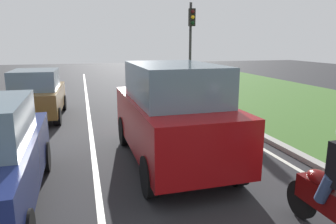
# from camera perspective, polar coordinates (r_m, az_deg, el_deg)

# --- Properties ---
(ground_plane) EXTENTS (60.00, 60.00, 0.00)m
(ground_plane) POSITION_cam_1_polar(r_m,az_deg,el_deg) (12.34, -10.90, -0.46)
(ground_plane) COLOR #262628
(lane_line_center) EXTENTS (0.12, 32.00, 0.01)m
(lane_line_center) POSITION_cam_1_polar(r_m,az_deg,el_deg) (12.31, -14.15, -0.63)
(lane_line_center) COLOR silver
(lane_line_center) RESTS_ON ground
(lane_line_right_edge) EXTENTS (0.12, 32.00, 0.01)m
(lane_line_right_edge) POSITION_cam_1_polar(r_m,az_deg,el_deg) (13.09, 5.00, 0.49)
(lane_line_right_edge) COLOR silver
(lane_line_right_edge) RESTS_ON ground
(grass_verge_right) EXTENTS (9.00, 48.00, 0.06)m
(grass_verge_right) POSITION_cam_1_polar(r_m,az_deg,el_deg) (15.46, 22.31, 1.57)
(grass_verge_right) COLOR #3D6628
(grass_verge_right) RESTS_ON ground
(curb_right) EXTENTS (0.24, 48.00, 0.12)m
(curb_right) POSITION_cam_1_polar(r_m,az_deg,el_deg) (13.26, 7.03, 0.85)
(curb_right) COLOR #9E9B93
(curb_right) RESTS_ON ground
(car_suv_ahead) EXTENTS (2.03, 4.53, 2.28)m
(car_suv_ahead) POSITION_cam_1_polar(r_m,az_deg,el_deg) (7.10, 0.74, -0.22)
(car_suv_ahead) COLOR maroon
(car_suv_ahead) RESTS_ON ground
(car_hatchback_far) EXTENTS (1.81, 3.74, 1.78)m
(car_hatchback_far) POSITION_cam_1_polar(r_m,az_deg,el_deg) (12.30, -22.61, 2.95)
(car_hatchback_far) COLOR brown
(car_hatchback_far) RESTS_ON ground
(traffic_light_near_right) EXTENTS (0.32, 0.50, 4.77)m
(traffic_light_near_right) POSITION_cam_1_polar(r_m,az_deg,el_deg) (17.41, 4.21, 14.06)
(traffic_light_near_right) COLOR #2D2D2D
(traffic_light_near_right) RESTS_ON ground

